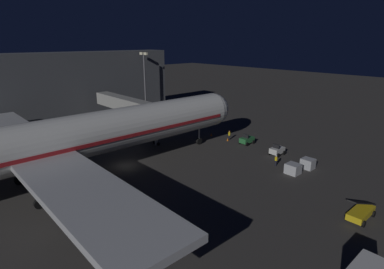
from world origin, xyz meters
TOP-DOWN VIEW (x-y plane):
  - ground_plane at (0.00, 0.00)m, footprint 320.00×320.00m
  - airliner_at_gate at (0.00, 12.42)m, footprint 52.30×69.23m
  - jet_bridge at (12.32, -9.31)m, footprint 23.09×3.40m
  - apron_floodlight_mast at (25.50, -21.00)m, footprint 2.90×0.50m
  - baggage_tug_lead at (-12.81, -21.23)m, footprint 1.86×2.59m
  - belt_loader at (-29.80, -11.03)m, footprint 1.96×6.81m
  - baggage_tug_spare at (-5.82, -22.05)m, footprint 1.86×2.78m
  - baggage_container_near_belt at (-18.65, -16.31)m, footprint 1.89×1.79m
  - baggage_container_mid_row at (-19.15, -19.66)m, footprint 1.79×1.62m
  - ground_crew_near_nose_gear at (-15.38, -16.95)m, footprint 0.40×0.40m
  - ground_crew_under_port_wing at (-2.00, -21.49)m, footprint 0.40×0.40m
  - traffic_cone_nose_port at (-2.20, -20.84)m, footprint 0.36×0.36m
  - traffic_cone_nose_starboard at (2.20, -20.84)m, footprint 0.36×0.36m

SIDE VIEW (x-z plane):
  - ground_plane at x=0.00m, z-range 0.00..0.00m
  - traffic_cone_nose_port at x=-2.20m, z-range 0.00..0.55m
  - traffic_cone_nose_starboard at x=2.20m, z-range 0.00..0.55m
  - baggage_container_near_belt at x=-18.65m, z-range 0.00..1.48m
  - baggage_container_mid_row at x=-19.15m, z-range 0.00..1.53m
  - baggage_tug_lead at x=-12.81m, z-range -0.19..1.76m
  - baggage_tug_spare at x=-5.82m, z-range -0.19..1.76m
  - belt_loader at x=-29.80m, z-range -0.84..2.52m
  - ground_crew_near_nose_gear at x=-15.38m, z-range 0.09..1.83m
  - ground_crew_under_port_wing at x=-2.00m, z-range 0.10..1.93m
  - airliner_at_gate at x=0.00m, z-range -4.52..16.59m
  - jet_bridge at x=12.32m, z-range 2.28..9.93m
  - apron_floodlight_mast at x=25.50m, z-range 1.40..17.11m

